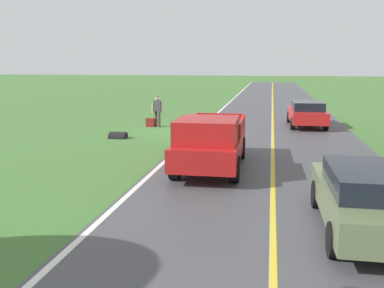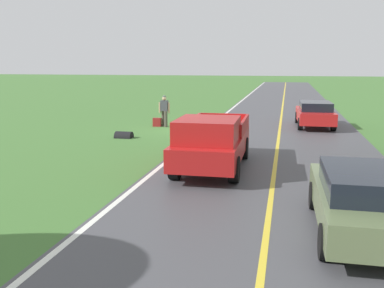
# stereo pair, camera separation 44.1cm
# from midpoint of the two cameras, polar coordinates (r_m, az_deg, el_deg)

# --- Properties ---
(ground_plane) EXTENTS (200.00, 200.00, 0.00)m
(ground_plane) POSITION_cam_midpoint_polar(r_m,az_deg,el_deg) (22.65, -0.25, 1.88)
(ground_plane) COLOR #427033
(road_surface) EXTENTS (8.03, 120.00, 0.00)m
(road_surface) POSITION_cam_midpoint_polar(r_m,az_deg,el_deg) (22.10, 12.14, 1.43)
(road_surface) COLOR #47474C
(road_surface) RESTS_ON ground
(lane_edge_line) EXTENTS (0.16, 117.60, 0.00)m
(lane_edge_line) POSITION_cam_midpoint_polar(r_m,az_deg,el_deg) (22.44, 2.31, 1.81)
(lane_edge_line) COLOR silver
(lane_edge_line) RESTS_ON ground
(lane_centre_line) EXTENTS (0.14, 117.60, 0.00)m
(lane_centre_line) POSITION_cam_midpoint_polar(r_m,az_deg,el_deg) (22.10, 12.14, 1.43)
(lane_centre_line) COLOR gold
(lane_centre_line) RESTS_ON ground
(hitchhiker_walking) EXTENTS (0.62, 0.51, 1.75)m
(hitchhiker_walking) POSITION_cam_midpoint_polar(r_m,az_deg,el_deg) (23.82, -3.17, 4.68)
(hitchhiker_walking) COLOR #4C473D
(hitchhiker_walking) RESTS_ON ground
(suitcase_carried) EXTENTS (0.46, 0.21, 0.48)m
(suitcase_carried) POSITION_cam_midpoint_polar(r_m,az_deg,el_deg) (23.94, -4.17, 2.92)
(suitcase_carried) COLOR maroon
(suitcase_carried) RESTS_ON ground
(pickup_truck_passing) EXTENTS (2.16, 5.43, 1.82)m
(pickup_truck_passing) POSITION_cam_midpoint_polar(r_m,az_deg,el_deg) (14.08, 3.57, 0.39)
(pickup_truck_passing) COLOR #B21919
(pickup_truck_passing) RESTS_ON ground
(sedan_mid_oncoming) EXTENTS (1.97, 4.42, 1.41)m
(sedan_mid_oncoming) POSITION_cam_midpoint_polar(r_m,az_deg,el_deg) (9.55, 23.21, -6.82)
(sedan_mid_oncoming) COLOR #66754C
(sedan_mid_oncoming) RESTS_ON ground
(sedan_near_oncoming) EXTENTS (2.04, 4.46, 1.41)m
(sedan_near_oncoming) POSITION_cam_midpoint_polar(r_m,az_deg,el_deg) (24.68, 16.60, 3.94)
(sedan_near_oncoming) COLOR red
(sedan_near_oncoming) RESTS_ON ground
(drainage_culvert) EXTENTS (0.80, 0.60, 0.60)m
(drainage_culvert) POSITION_cam_midpoint_polar(r_m,az_deg,el_deg) (20.52, -8.48, 0.84)
(drainage_culvert) COLOR black
(drainage_culvert) RESTS_ON ground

